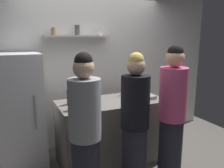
{
  "coord_description": "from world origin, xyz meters",
  "views": [
    {
      "loc": [
        -1.29,
        -2.41,
        1.84
      ],
      "look_at": [
        0.03,
        0.47,
        1.19
      ],
      "focal_mm": 36.02,
      "sensor_mm": 36.0,
      "label": 1
    }
  ],
  "objects_px": {
    "utensil_holder": "(88,101)",
    "person_grey_hoodie": "(85,134)",
    "refrigerator": "(21,112)",
    "water_bottle_plastic": "(73,103)",
    "person_pink_top": "(172,116)",
    "wine_bottle_dark_glass": "(69,97)",
    "person_blonde": "(135,124)",
    "baking_pan": "(143,97)",
    "wine_bottle_pale_glass": "(126,88)"
  },
  "relations": [
    {
      "from": "utensil_holder",
      "to": "water_bottle_plastic",
      "type": "xyz_separation_m",
      "value": [
        -0.26,
        -0.16,
        0.04
      ]
    },
    {
      "from": "refrigerator",
      "to": "baking_pan",
      "type": "distance_m",
      "value": 1.77
    },
    {
      "from": "wine_bottle_pale_glass",
      "to": "person_pink_top",
      "type": "relative_size",
      "value": 0.16
    },
    {
      "from": "wine_bottle_dark_glass",
      "to": "water_bottle_plastic",
      "type": "bearing_deg",
      "value": -95.37
    },
    {
      "from": "wine_bottle_dark_glass",
      "to": "person_blonde",
      "type": "bearing_deg",
      "value": -53.05
    },
    {
      "from": "water_bottle_plastic",
      "to": "person_pink_top",
      "type": "bearing_deg",
      "value": -27.48
    },
    {
      "from": "utensil_holder",
      "to": "wine_bottle_dark_glass",
      "type": "distance_m",
      "value": 0.26
    },
    {
      "from": "refrigerator",
      "to": "water_bottle_plastic",
      "type": "height_order",
      "value": "refrigerator"
    },
    {
      "from": "wine_bottle_dark_glass",
      "to": "person_pink_top",
      "type": "xyz_separation_m",
      "value": [
        1.09,
        -0.84,
        -0.16
      ]
    },
    {
      "from": "water_bottle_plastic",
      "to": "person_pink_top",
      "type": "distance_m",
      "value": 1.26
    },
    {
      "from": "water_bottle_plastic",
      "to": "refrigerator",
      "type": "bearing_deg",
      "value": 137.01
    },
    {
      "from": "person_blonde",
      "to": "baking_pan",
      "type": "bearing_deg",
      "value": -107.87
    },
    {
      "from": "baking_pan",
      "to": "utensil_holder",
      "type": "xyz_separation_m",
      "value": [
        -0.84,
        0.07,
        0.03
      ]
    },
    {
      "from": "refrigerator",
      "to": "wine_bottle_pale_glass",
      "type": "bearing_deg",
      "value": -5.68
    },
    {
      "from": "baking_pan",
      "to": "wine_bottle_dark_glass",
      "type": "height_order",
      "value": "wine_bottle_dark_glass"
    },
    {
      "from": "person_pink_top",
      "to": "wine_bottle_pale_glass",
      "type": "bearing_deg",
      "value": 132.85
    },
    {
      "from": "baking_pan",
      "to": "person_blonde",
      "type": "xyz_separation_m",
      "value": [
        -0.49,
        -0.6,
        -0.13
      ]
    },
    {
      "from": "wine_bottle_dark_glass",
      "to": "water_bottle_plastic",
      "type": "relative_size",
      "value": 1.32
    },
    {
      "from": "wine_bottle_dark_glass",
      "to": "person_grey_hoodie",
      "type": "distance_m",
      "value": 0.87
    },
    {
      "from": "wine_bottle_pale_glass",
      "to": "person_grey_hoodie",
      "type": "xyz_separation_m",
      "value": [
        -1.0,
        -0.98,
        -0.2
      ]
    },
    {
      "from": "wine_bottle_pale_glass",
      "to": "person_grey_hoodie",
      "type": "height_order",
      "value": "person_grey_hoodie"
    },
    {
      "from": "person_blonde",
      "to": "water_bottle_plastic",
      "type": "bearing_deg",
      "value": -18.92
    },
    {
      "from": "baking_pan",
      "to": "person_blonde",
      "type": "distance_m",
      "value": 0.79
    },
    {
      "from": "utensil_holder",
      "to": "wine_bottle_dark_glass",
      "type": "height_order",
      "value": "wine_bottle_dark_glass"
    },
    {
      "from": "baking_pan",
      "to": "utensil_holder",
      "type": "height_order",
      "value": "utensil_holder"
    },
    {
      "from": "baking_pan",
      "to": "utensil_holder",
      "type": "distance_m",
      "value": 0.85
    },
    {
      "from": "person_grey_hoodie",
      "to": "person_pink_top",
      "type": "height_order",
      "value": "person_pink_top"
    },
    {
      "from": "baking_pan",
      "to": "refrigerator",
      "type": "bearing_deg",
      "value": 164.47
    },
    {
      "from": "refrigerator",
      "to": "utensil_holder",
      "type": "distance_m",
      "value": 0.97
    },
    {
      "from": "baking_pan",
      "to": "water_bottle_plastic",
      "type": "distance_m",
      "value": 1.11
    },
    {
      "from": "baking_pan",
      "to": "person_grey_hoodie",
      "type": "height_order",
      "value": "person_grey_hoodie"
    },
    {
      "from": "person_blonde",
      "to": "utensil_holder",
      "type": "bearing_deg",
      "value": -40.97
    },
    {
      "from": "wine_bottle_pale_glass",
      "to": "wine_bottle_dark_glass",
      "type": "bearing_deg",
      "value": -171.74
    },
    {
      "from": "baking_pan",
      "to": "wine_bottle_pale_glass",
      "type": "height_order",
      "value": "wine_bottle_pale_glass"
    },
    {
      "from": "refrigerator",
      "to": "utensil_holder",
      "type": "relative_size",
      "value": 7.45
    },
    {
      "from": "wine_bottle_dark_glass",
      "to": "water_bottle_plastic",
      "type": "xyz_separation_m",
      "value": [
        -0.02,
        -0.27,
        -0.01
      ]
    },
    {
      "from": "wine_bottle_pale_glass",
      "to": "baking_pan",
      "type": "bearing_deg",
      "value": -68.93
    },
    {
      "from": "person_grey_hoodie",
      "to": "wine_bottle_pale_glass",
      "type": "bearing_deg",
      "value": 138.27
    },
    {
      "from": "person_blonde",
      "to": "person_grey_hoodie",
      "type": "relative_size",
      "value": 0.99
    },
    {
      "from": "refrigerator",
      "to": "person_grey_hoodie",
      "type": "xyz_separation_m",
      "value": [
        0.58,
        -1.14,
        0.03
      ]
    },
    {
      "from": "water_bottle_plastic",
      "to": "person_grey_hoodie",
      "type": "xyz_separation_m",
      "value": [
        -0.02,
        -0.58,
        -0.19
      ]
    },
    {
      "from": "refrigerator",
      "to": "person_blonde",
      "type": "distance_m",
      "value": 1.62
    },
    {
      "from": "utensil_holder",
      "to": "person_grey_hoodie",
      "type": "relative_size",
      "value": 0.13
    },
    {
      "from": "water_bottle_plastic",
      "to": "person_blonde",
      "type": "relative_size",
      "value": 0.13
    },
    {
      "from": "wine_bottle_pale_glass",
      "to": "person_grey_hoodie",
      "type": "bearing_deg",
      "value": -135.56
    },
    {
      "from": "baking_pan",
      "to": "person_blonde",
      "type": "relative_size",
      "value": 0.2
    },
    {
      "from": "baking_pan",
      "to": "wine_bottle_dark_glass",
      "type": "distance_m",
      "value": 1.09
    },
    {
      "from": "baking_pan",
      "to": "person_blonde",
      "type": "bearing_deg",
      "value": -129.04
    },
    {
      "from": "person_blonde",
      "to": "person_grey_hoodie",
      "type": "xyz_separation_m",
      "value": [
        -0.64,
        -0.07,
        0.01
      ]
    },
    {
      "from": "wine_bottle_dark_glass",
      "to": "refrigerator",
      "type": "bearing_deg",
      "value": 154.74
    }
  ]
}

